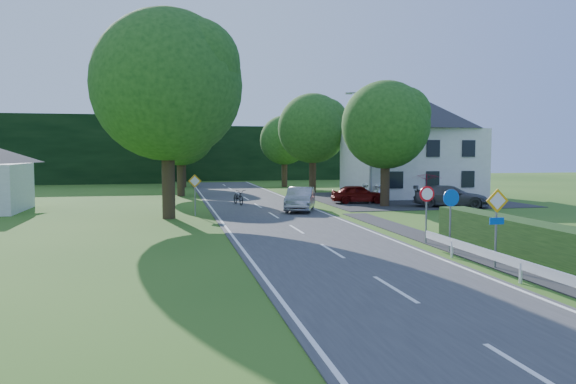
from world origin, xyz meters
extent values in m
plane|color=#275017|center=(0.00, 0.00, 0.00)|extent=(160.00, 160.00, 0.00)
cube|color=#38393B|center=(0.00, 20.00, 0.02)|extent=(7.00, 80.00, 0.04)
cube|color=#242426|center=(12.00, 33.00, 0.02)|extent=(14.00, 16.00, 0.04)
cube|color=white|center=(-3.25, 20.00, 0.04)|extent=(0.12, 80.00, 0.01)
cube|color=white|center=(3.25, 20.00, 0.04)|extent=(0.12, 80.00, 0.01)
cube|color=black|center=(8.00, 66.00, 3.50)|extent=(30.00, 5.00, 7.00)
cube|color=silver|center=(14.00, 36.00, 2.80)|extent=(10.00, 8.00, 5.60)
pyramid|color=#28272C|center=(14.00, 36.00, 7.10)|extent=(10.60, 8.40, 3.00)
cylinder|color=gray|center=(8.20, 30.00, 4.00)|extent=(0.16, 0.16, 8.00)
cylinder|color=gray|center=(7.40, 30.00, 7.90)|extent=(1.70, 0.10, 0.10)
cube|color=gray|center=(6.50, 30.00, 7.85)|extent=(0.50, 0.18, 0.12)
cylinder|color=gray|center=(4.30, 8.00, 1.20)|extent=(0.07, 0.07, 2.40)
cube|color=#F3A50C|center=(4.30, 7.97, 2.20)|extent=(0.78, 0.04, 0.78)
cube|color=white|center=(4.30, 7.97, 2.20)|extent=(0.57, 0.05, 0.57)
cube|color=blue|center=(4.30, 7.97, 1.55)|extent=(0.50, 0.04, 0.22)
cylinder|color=gray|center=(4.30, 11.00, 1.10)|extent=(0.07, 0.07, 2.20)
cylinder|color=blue|center=(4.30, 10.97, 2.05)|extent=(0.64, 0.04, 0.64)
cylinder|color=gray|center=(4.30, 13.00, 1.10)|extent=(0.07, 0.07, 2.20)
cylinder|color=red|center=(4.30, 12.97, 2.05)|extent=(0.64, 0.04, 0.64)
cylinder|color=white|center=(4.30, 12.95, 2.05)|extent=(0.48, 0.04, 0.48)
cylinder|color=gray|center=(-4.50, 25.00, 1.10)|extent=(0.07, 0.07, 2.20)
cube|color=#F3A50C|center=(-4.50, 24.97, 2.05)|extent=(0.78, 0.04, 0.78)
cube|color=white|center=(-4.50, 24.97, 2.05)|extent=(0.57, 0.05, 0.57)
imported|color=#A1A1A5|center=(2.10, 26.15, 0.78)|extent=(2.93, 4.75, 1.48)
imported|color=black|center=(-1.20, 31.08, 0.57)|extent=(1.06, 2.10, 1.05)
imported|color=#640C0B|center=(7.45, 30.46, 0.71)|extent=(4.09, 2.10, 1.33)
imported|color=silver|center=(11.48, 33.39, 0.90)|extent=(5.52, 3.67, 1.72)
imported|color=#47474B|center=(12.60, 26.50, 0.75)|extent=(5.30, 3.93, 1.43)
imported|color=#BE0F33|center=(13.26, 31.39, 1.08)|extent=(2.71, 2.74, 2.09)
camera|label=1|loc=(-5.96, -8.10, 3.78)|focal=35.00mm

